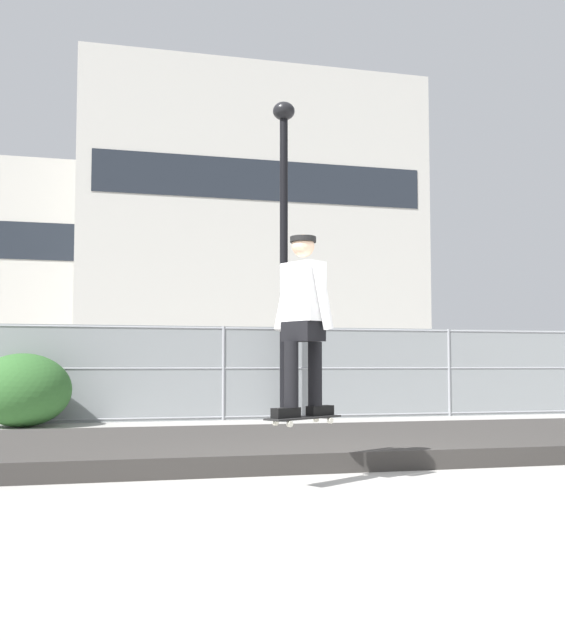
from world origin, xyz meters
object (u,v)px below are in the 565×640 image
Objects in this scene: skater at (303,314)px; shrub_left at (23,390)px; skateboard at (303,418)px; parked_car_mid at (210,376)px; street_lamp at (284,219)px; parked_car_far at (426,375)px.

skater is 0.99× the size of shrub_left.
parked_car_mid is at bearing 87.50° from skateboard.
parked_car_mid reaches higher than skateboard.
skateboard is 7.62m from shrub_left.
parked_car_mid is at bearing 113.34° from street_lamp.
parked_car_mid is 4.70m from shrub_left.
skater is 0.37× the size of parked_car_mid.
parked_car_mid reaches higher than shrub_left.
shrub_left is (-4.79, -0.34, -3.34)m from street_lamp.
street_lamp is 1.44× the size of parked_car_mid.
shrub_left is at bearing -141.64° from parked_car_mid.
parked_car_far is (4.29, 2.78, -3.15)m from street_lamp.
street_lamp is 5.86m from shrub_left.
parked_car_mid is 2.65× the size of shrub_left.
skater is at bearing -64.71° from shrub_left.
skateboard is at bearing -26.57° from skater.
street_lamp is at bearing -66.66° from parked_car_mid.
shrub_left reaches higher than skateboard.
street_lamp is 4.22m from parked_car_mid.
parked_car_mid is at bearing 38.36° from shrub_left.
parked_car_far is at bearing 18.95° from shrub_left.
shrub_left is (-3.68, -2.91, -0.19)m from parked_car_mid.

